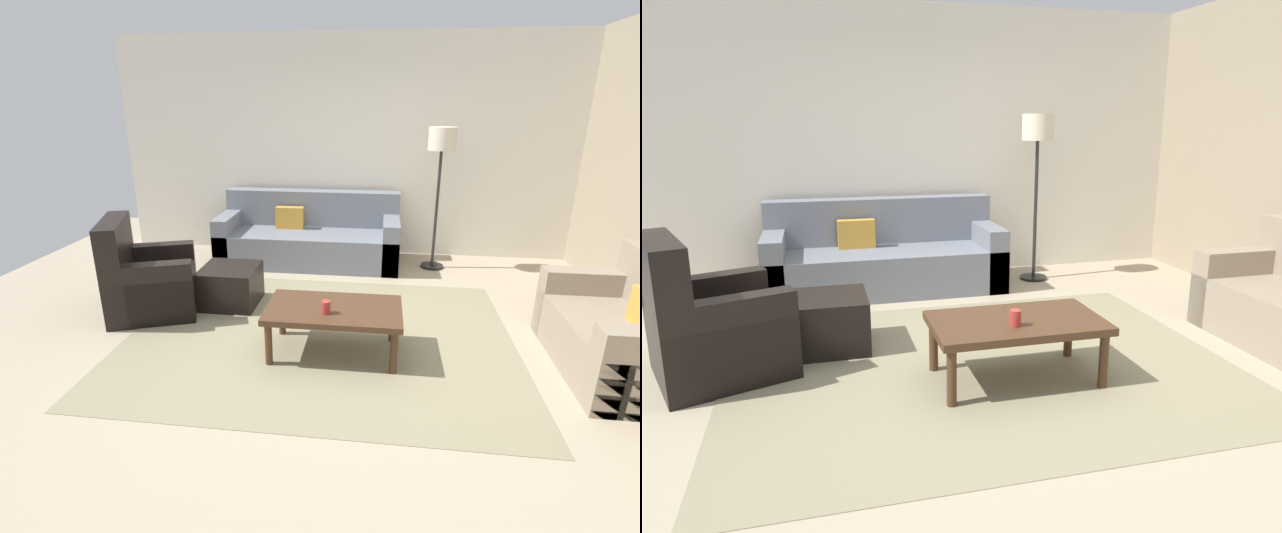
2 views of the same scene
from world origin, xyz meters
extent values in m
plane|color=tan|center=(0.00, 0.00, 0.00)|extent=(8.00, 8.00, 0.00)
cube|color=silver|center=(0.00, 2.60, 1.40)|extent=(6.00, 0.12, 2.80)
cube|color=gray|center=(0.00, 0.00, 0.00)|extent=(3.39, 2.67, 0.01)
cube|color=slate|center=(-0.40, 2.00, 0.21)|extent=(2.28, 0.91, 0.42)
cube|color=slate|center=(-0.40, 2.33, 0.44)|extent=(2.28, 0.24, 0.88)
cube|color=slate|center=(-1.44, 2.00, 0.31)|extent=(0.20, 0.91, 0.62)
cube|color=slate|center=(0.64, 2.00, 0.31)|extent=(0.20, 0.91, 0.62)
cube|color=gold|center=(-0.66, 2.11, 0.56)|extent=(0.36, 0.12, 0.28)
cube|color=gray|center=(2.37, 0.33, 0.31)|extent=(0.86, 0.20, 0.62)
cube|color=black|center=(-1.70, 0.33, 0.22)|extent=(1.03, 1.03, 0.44)
cube|color=black|center=(-1.98, 0.22, 0.47)|extent=(0.46, 0.82, 0.95)
cube|color=black|center=(-1.59, 0.03, 0.30)|extent=(0.81, 0.43, 0.60)
cube|color=black|center=(-1.81, 0.63, 0.30)|extent=(0.81, 0.43, 0.60)
cube|color=black|center=(-0.99, 0.59, 0.20)|extent=(0.56, 0.56, 0.40)
cylinder|color=#472D1C|center=(-0.33, -0.52, 0.18)|extent=(0.06, 0.06, 0.36)
cylinder|color=#472D1C|center=(0.65, -0.52, 0.18)|extent=(0.06, 0.06, 0.36)
cylinder|color=#472D1C|center=(-0.33, 0.00, 0.18)|extent=(0.06, 0.06, 0.36)
cylinder|color=#472D1C|center=(0.65, 0.00, 0.18)|extent=(0.06, 0.06, 0.36)
cube|color=#472D1C|center=(0.16, -0.26, 0.39)|extent=(1.10, 0.64, 0.05)
cylinder|color=#B2332D|center=(0.11, -0.38, 0.46)|extent=(0.07, 0.07, 0.10)
cylinder|color=black|center=(1.18, 2.01, 0.01)|extent=(0.28, 0.28, 0.03)
cylinder|color=#262626|center=(1.18, 2.01, 0.72)|extent=(0.04, 0.04, 1.45)
cylinder|color=beige|center=(1.18, 2.01, 1.58)|extent=(0.32, 0.32, 0.26)
camera|label=1|loc=(0.50, -3.70, 2.00)|focal=26.17mm
camera|label=2|loc=(-1.05, -3.52, 1.64)|focal=32.18mm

